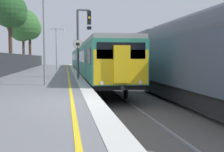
{
  "coord_description": "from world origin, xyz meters",
  "views": [
    {
      "loc": [
        -0.54,
        -9.18,
        1.48
      ],
      "look_at": [
        1.59,
        3.72,
        0.62
      ],
      "focal_mm": 44.75,
      "sensor_mm": 36.0,
      "label": 1
    }
  ],
  "objects_px": {
    "freight_train_adjacent_track": "(156,57)",
    "platform_lamp_far": "(56,45)",
    "commuter_train_at_platform": "(88,59)",
    "background_tree_left": "(29,29)",
    "background_tree_centre": "(11,12)",
    "platform_lamp_mid": "(44,29)",
    "speed_limit_sign": "(78,54)",
    "signal_gantry": "(81,35)",
    "background_tree_right": "(23,26)"
  },
  "relations": [
    {
      "from": "platform_lamp_far",
      "to": "background_tree_left",
      "type": "distance_m",
      "value": 14.68
    },
    {
      "from": "commuter_train_at_platform",
      "to": "speed_limit_sign",
      "type": "height_order",
      "value": "commuter_train_at_platform"
    },
    {
      "from": "freight_train_adjacent_track",
      "to": "platform_lamp_far",
      "type": "xyz_separation_m",
      "value": [
        -7.76,
        14.27,
        1.44
      ]
    },
    {
      "from": "commuter_train_at_platform",
      "to": "background_tree_left",
      "type": "distance_m",
      "value": 16.72
    },
    {
      "from": "background_tree_centre",
      "to": "background_tree_left",
      "type": "bearing_deg",
      "value": 88.48
    },
    {
      "from": "commuter_train_at_platform",
      "to": "platform_lamp_mid",
      "type": "bearing_deg",
      "value": -101.17
    },
    {
      "from": "platform_lamp_far",
      "to": "background_tree_centre",
      "type": "bearing_deg",
      "value": -177.17
    },
    {
      "from": "signal_gantry",
      "to": "speed_limit_sign",
      "type": "relative_size",
      "value": 1.88
    },
    {
      "from": "background_tree_left",
      "to": "background_tree_centre",
      "type": "relative_size",
      "value": 0.92
    },
    {
      "from": "speed_limit_sign",
      "to": "commuter_train_at_platform",
      "type": "bearing_deg",
      "value": 83.23
    },
    {
      "from": "freight_train_adjacent_track",
      "to": "platform_lamp_mid",
      "type": "distance_m",
      "value": 9.23
    },
    {
      "from": "platform_lamp_mid",
      "to": "background_tree_left",
      "type": "bearing_deg",
      "value": 98.3
    },
    {
      "from": "background_tree_right",
      "to": "signal_gantry",
      "type": "bearing_deg",
      "value": -71.48
    },
    {
      "from": "platform_lamp_mid",
      "to": "background_tree_right",
      "type": "relative_size",
      "value": 0.57
    },
    {
      "from": "signal_gantry",
      "to": "speed_limit_sign",
      "type": "bearing_deg",
      "value": -99.77
    },
    {
      "from": "commuter_train_at_platform",
      "to": "platform_lamp_far",
      "type": "relative_size",
      "value": 8.54
    },
    {
      "from": "speed_limit_sign",
      "to": "background_tree_right",
      "type": "relative_size",
      "value": 0.31
    },
    {
      "from": "background_tree_right",
      "to": "background_tree_left",
      "type": "bearing_deg",
      "value": 85.27
    },
    {
      "from": "freight_train_adjacent_track",
      "to": "background_tree_right",
      "type": "distance_m",
      "value": 26.8
    },
    {
      "from": "commuter_train_at_platform",
      "to": "platform_lamp_mid",
      "type": "height_order",
      "value": "platform_lamp_mid"
    },
    {
      "from": "platform_lamp_far",
      "to": "background_tree_centre",
      "type": "distance_m",
      "value": 6.35
    },
    {
      "from": "commuter_train_at_platform",
      "to": "background_tree_left",
      "type": "height_order",
      "value": "background_tree_left"
    },
    {
      "from": "background_tree_left",
      "to": "background_tree_centre",
      "type": "height_order",
      "value": "background_tree_centre"
    },
    {
      "from": "platform_lamp_mid",
      "to": "background_tree_right",
      "type": "distance_m",
      "value": 28.45
    },
    {
      "from": "background_tree_left",
      "to": "background_tree_centre",
      "type": "xyz_separation_m",
      "value": [
        -0.36,
        -13.77,
        0.56
      ]
    },
    {
      "from": "speed_limit_sign",
      "to": "platform_lamp_mid",
      "type": "relative_size",
      "value": 0.54
    },
    {
      "from": "commuter_train_at_platform",
      "to": "background_tree_centre",
      "type": "xyz_separation_m",
      "value": [
        -8.87,
        -0.25,
        5.5
      ]
    },
    {
      "from": "commuter_train_at_platform",
      "to": "background_tree_right",
      "type": "bearing_deg",
      "value": 135.45
    },
    {
      "from": "background_tree_left",
      "to": "platform_lamp_far",
      "type": "bearing_deg",
      "value": -70.64
    },
    {
      "from": "background_tree_left",
      "to": "background_tree_right",
      "type": "xyz_separation_m",
      "value": [
        -0.39,
        -4.75,
        -0.06
      ]
    },
    {
      "from": "background_tree_left",
      "to": "background_tree_centre",
      "type": "distance_m",
      "value": 13.78
    },
    {
      "from": "platform_lamp_far",
      "to": "platform_lamp_mid",
      "type": "bearing_deg",
      "value": -90.0
    },
    {
      "from": "commuter_train_at_platform",
      "to": "platform_lamp_far",
      "type": "height_order",
      "value": "platform_lamp_far"
    },
    {
      "from": "signal_gantry",
      "to": "background_tree_right",
      "type": "distance_m",
      "value": 23.57
    },
    {
      "from": "speed_limit_sign",
      "to": "platform_lamp_mid",
      "type": "xyz_separation_m",
      "value": [
        -1.91,
        -3.49,
        1.28
      ]
    },
    {
      "from": "platform_lamp_mid",
      "to": "background_tree_left",
      "type": "distance_m",
      "value": 33.06
    },
    {
      "from": "freight_train_adjacent_track",
      "to": "platform_lamp_far",
      "type": "bearing_deg",
      "value": 118.55
    },
    {
      "from": "signal_gantry",
      "to": "platform_lamp_far",
      "type": "bearing_deg",
      "value": 99.67
    },
    {
      "from": "platform_lamp_mid",
      "to": "platform_lamp_far",
      "type": "distance_m",
      "value": 19.04
    },
    {
      "from": "platform_lamp_mid",
      "to": "background_tree_centre",
      "type": "xyz_separation_m",
      "value": [
        -5.11,
        18.79,
        3.77
      ]
    },
    {
      "from": "commuter_train_at_platform",
      "to": "background_tree_left",
      "type": "bearing_deg",
      "value": 122.19
    },
    {
      "from": "speed_limit_sign",
      "to": "background_tree_left",
      "type": "xyz_separation_m",
      "value": [
        -6.66,
        29.07,
        4.5
      ]
    },
    {
      "from": "speed_limit_sign",
      "to": "background_tree_centre",
      "type": "xyz_separation_m",
      "value": [
        -7.03,
        15.3,
        5.05
      ]
    },
    {
      "from": "commuter_train_at_platform",
      "to": "signal_gantry",
      "type": "xyz_separation_m",
      "value": [
        -1.48,
        -13.41,
        1.89
      ]
    },
    {
      "from": "freight_train_adjacent_track",
      "to": "commuter_train_at_platform",
      "type": "bearing_deg",
      "value": 105.68
    },
    {
      "from": "commuter_train_at_platform",
      "to": "background_tree_right",
      "type": "xyz_separation_m",
      "value": [
        -8.9,
        8.76,
        4.88
      ]
    },
    {
      "from": "commuter_train_at_platform",
      "to": "speed_limit_sign",
      "type": "xyz_separation_m",
      "value": [
        -1.85,
        -15.55,
        0.45
      ]
    },
    {
      "from": "commuter_train_at_platform",
      "to": "speed_limit_sign",
      "type": "relative_size",
      "value": 15.97
    },
    {
      "from": "commuter_train_at_platform",
      "to": "signal_gantry",
      "type": "height_order",
      "value": "signal_gantry"
    },
    {
      "from": "commuter_train_at_platform",
      "to": "platform_lamp_mid",
      "type": "xyz_separation_m",
      "value": [
        -3.76,
        -19.04,
        1.73
      ]
    }
  ]
}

